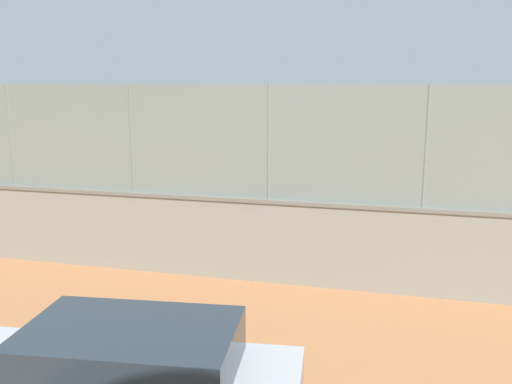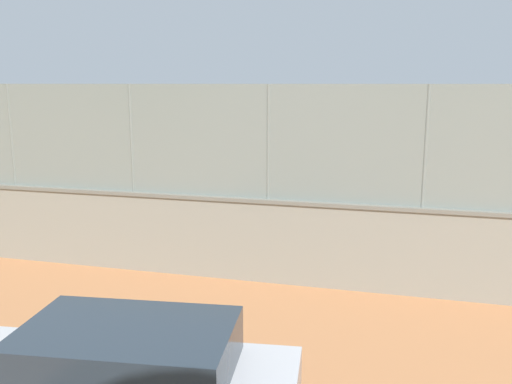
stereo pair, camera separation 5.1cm
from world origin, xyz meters
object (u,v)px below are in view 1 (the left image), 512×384
player_foreground_swinging (109,200)px  sports_ball (329,205)px  player_baseline_waiting (412,195)px  player_at_service_line (287,197)px

player_foreground_swinging → sports_ball: 6.33m
sports_ball → player_foreground_swinging: bearing=11.3°
player_foreground_swinging → player_baseline_waiting: bearing=-158.7°
player_at_service_line → player_baseline_waiting: size_ratio=0.98×
player_at_service_line → player_foreground_swinging: (4.79, 2.00, 0.01)m
player_at_service_line → player_foreground_swinging: bearing=22.7°
player_at_service_line → sports_ball: player_at_service_line is taller
player_baseline_waiting → sports_ball: size_ratio=10.98×
player_baseline_waiting → sports_ball: player_baseline_waiting is taller
player_baseline_waiting → sports_ball: (2.17, 2.02, -0.01)m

